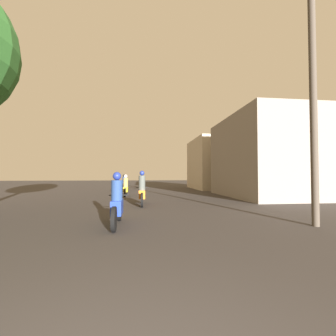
# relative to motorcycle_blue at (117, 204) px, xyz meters

# --- Properties ---
(motorcycle_blue) EXTENTS (0.60, 2.11, 1.57)m
(motorcycle_blue) POSITION_rel_motorcycle_blue_xyz_m (0.00, 0.00, 0.00)
(motorcycle_blue) COLOR black
(motorcycle_blue) RESTS_ON ground_plane
(motorcycle_orange) EXTENTS (0.60, 2.15, 1.69)m
(motorcycle_orange) POSITION_rel_motorcycle_blue_xyz_m (0.73, 4.39, 0.03)
(motorcycle_orange) COLOR black
(motorcycle_orange) RESTS_ON ground_plane
(motorcycle_yellow) EXTENTS (0.60, 1.89, 1.51)m
(motorcycle_yellow) POSITION_rel_motorcycle_blue_xyz_m (-0.39, 9.34, -0.03)
(motorcycle_yellow) COLOR black
(motorcycle_yellow) RESTS_ON ground_plane
(motorcycle_black) EXTENTS (0.60, 2.03, 1.52)m
(motorcycle_black) POSITION_rel_motorcycle_blue_xyz_m (-0.89, 14.50, -0.02)
(motorcycle_black) COLOR black
(motorcycle_black) RESTS_ON ground_plane
(motorcycle_red) EXTENTS (0.60, 2.08, 1.63)m
(motorcycle_red) POSITION_rel_motorcycle_blue_xyz_m (0.65, 19.31, 0.02)
(motorcycle_red) COLOR black
(motorcycle_red) RESTS_ON ground_plane
(building_right_near) EXTENTS (5.75, 7.72, 5.43)m
(building_right_near) POSITION_rel_motorcycle_blue_xyz_m (9.42, 7.87, 2.08)
(building_right_near) COLOR gray
(building_right_near) RESTS_ON ground_plane
(building_right_far) EXTENTS (4.14, 6.91, 5.28)m
(building_right_far) POSITION_rel_motorcycle_blue_xyz_m (8.31, 16.80, 2.01)
(building_right_far) COLOR beige
(building_right_far) RESTS_ON ground_plane
(utility_pole_near) EXTENTS (1.60, 0.20, 8.23)m
(utility_pole_near) POSITION_rel_motorcycle_blue_xyz_m (5.70, -0.72, 3.65)
(utility_pole_near) COLOR #4C4238
(utility_pole_near) RESTS_ON ground_plane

